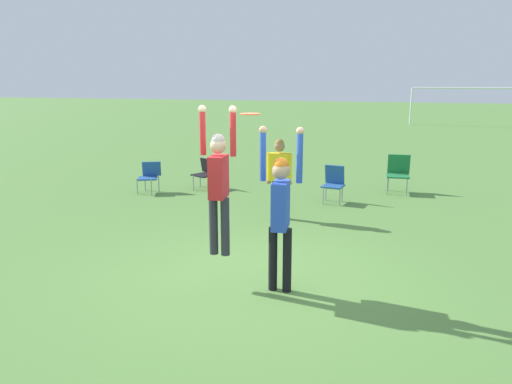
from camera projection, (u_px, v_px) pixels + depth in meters
name	position (u px, v px, depth m)	size (l,w,h in m)	color
ground_plane	(250.00, 279.00, 7.21)	(120.00, 120.00, 0.00)	#56843D
person_jumping	(219.00, 178.00, 6.64)	(0.53, 0.40, 2.03)	#2D2D38
person_defending	(281.00, 206.00, 6.57)	(0.59, 0.46, 2.24)	black
frisbee	(250.00, 114.00, 6.30)	(0.26, 0.26, 0.02)	#E04C23
camping_chair_0	(206.00, 172.00, 13.16)	(0.71, 0.77, 0.77)	gray
camping_chair_1	(398.00, 171.00, 12.67)	(0.59, 0.63, 0.96)	gray
camping_chair_2	(149.00, 175.00, 12.70)	(0.62, 0.67, 0.77)	gray
camping_chair_3	(334.00, 181.00, 11.66)	(0.52, 0.56, 0.86)	gray
person_spectator_near	(279.00, 172.00, 10.18)	(0.54, 0.25, 1.65)	#2D2D38
soccer_goal	(471.00, 96.00, 30.63)	(7.10, 0.10, 2.35)	white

